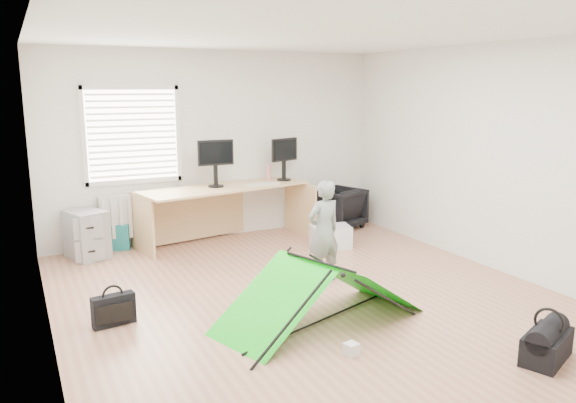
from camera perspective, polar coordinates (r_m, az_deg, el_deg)
name	(u,v)px	position (r m, az deg, el deg)	size (l,w,h in m)	color
ground	(305,295)	(6.10, 1.69, -9.46)	(5.50, 5.50, 0.00)	#AC765B
back_wall	(216,145)	(8.26, -7.28, 5.67)	(5.00, 0.02, 2.70)	silver
window	(132,135)	(7.90, -15.53, 6.53)	(1.20, 0.06, 1.20)	silver
radiator	(137,215)	(8.02, -15.05, -1.34)	(1.00, 0.12, 0.60)	silver
desk	(226,215)	(8.00, -6.30, -1.33)	(2.40, 0.76, 0.82)	tan
filing_cabinet	(86,234)	(7.72, -19.79, -3.17)	(0.40, 0.54, 0.63)	#999B9E
monitor_left	(216,170)	(7.85, -7.38, 3.22)	(0.50, 0.11, 0.48)	black
monitor_right	(284,165)	(8.34, -0.42, 3.73)	(0.48, 0.10, 0.46)	black
keyboard	(262,184)	(7.99, -2.62, 1.78)	(0.48, 0.16, 0.02)	beige
thermos	(268,172)	(8.35, -2.00, 2.97)	(0.07, 0.07, 0.24)	#D57779
office_chair	(338,208)	(8.85, 5.11, -0.67)	(0.68, 0.70, 0.63)	black
person	(324,231)	(6.36, 3.63, -3.02)	(0.43, 0.28, 1.17)	gray
kite	(320,293)	(5.33, 3.24, -9.24)	(1.92, 0.84, 0.60)	#14D418
storage_crate	(330,236)	(7.83, 4.33, -3.55)	(0.53, 0.37, 0.30)	silver
tote_bag	(118,237)	(8.01, -16.87, -3.50)	(0.29, 0.13, 0.35)	teal
laptop_bag	(114,310)	(5.57, -17.30, -10.49)	(0.39, 0.12, 0.29)	black
white_box	(351,349)	(4.84, 6.46, -14.69)	(0.11, 0.11, 0.11)	silver
duffel_bag	(547,347)	(5.16, 24.78, -13.23)	(0.54, 0.27, 0.23)	black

